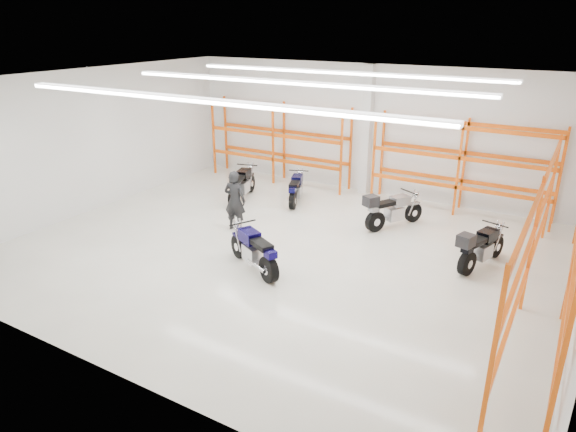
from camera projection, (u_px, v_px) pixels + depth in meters
The scene contains 12 objects.
ground at pixel (281, 249), 14.01m from camera, with size 14.00×14.00×0.00m, color beige.
room_shell at pixel (281, 130), 12.86m from camera, with size 14.02×12.02×4.51m.
motorcycle_main at pixel (255, 252), 12.65m from camera, with size 2.05×1.18×1.10m.
motorcycle_back_a at pixel (241, 186), 17.68m from camera, with size 0.88×2.23×1.12m.
motorcycle_back_b at pixel (296, 190), 17.41m from camera, with size 0.91×1.97×1.00m.
motorcycle_back_c at pixel (390, 211), 15.29m from camera, with size 1.28×2.05×1.14m.
motorcycle_back_d at pixel (479, 248), 12.79m from camera, with size 0.98×2.14×1.12m.
standing_man at pixel (235, 201), 15.05m from camera, with size 0.66×0.43×1.81m, color black.
structural_column at pixel (367, 131), 17.89m from camera, with size 0.32×0.32×4.50m, color white.
pallet_racking_back_left at pixel (279, 135), 19.39m from camera, with size 5.67×0.87×3.00m.
pallet_racking_back_right at pixel (462, 158), 16.18m from camera, with size 5.67×0.87×3.00m.
pallet_racking_side at pixel (556, 236), 10.30m from camera, with size 0.87×9.07×3.00m.
Camera 1 is at (6.62, -10.91, 5.87)m, focal length 32.00 mm.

